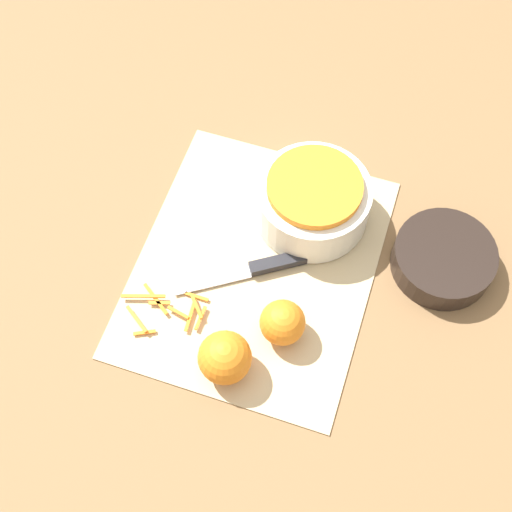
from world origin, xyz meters
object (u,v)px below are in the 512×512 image
(bowl_speckled, at_px, (313,200))
(knife, at_px, (264,267))
(orange_left, at_px, (282,323))
(bowl_dark, at_px, (443,259))
(orange_right, at_px, (225,358))

(bowl_speckled, relative_size, knife, 0.96)
(bowl_speckled, xyz_separation_m, knife, (0.12, -0.04, -0.04))
(orange_left, bearing_deg, bowl_dark, 132.48)
(knife, bearing_deg, bowl_speckled, -143.28)
(knife, bearing_deg, bowl_dark, 166.75)
(bowl_dark, distance_m, knife, 0.28)
(knife, relative_size, orange_left, 2.78)
(bowl_dark, relative_size, orange_left, 2.33)
(knife, height_order, orange_left, orange_left)
(knife, bearing_deg, orange_right, 55.88)
(bowl_dark, distance_m, orange_left, 0.28)
(bowl_speckled, relative_size, orange_left, 2.67)
(bowl_speckled, height_order, orange_right, bowl_speckled)
(bowl_speckled, height_order, orange_left, bowl_speckled)
(bowl_dark, height_order, orange_right, orange_right)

